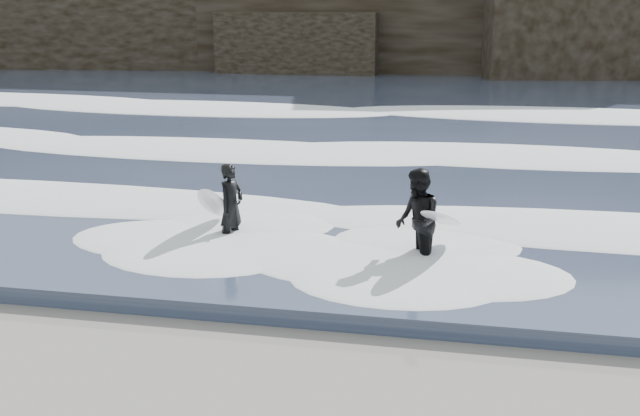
# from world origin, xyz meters

# --- Properties ---
(sea) EXTENTS (90.00, 52.00, 0.30)m
(sea) POSITION_xyz_m (0.00, 29.00, 0.15)
(sea) COLOR #313D56
(sea) RESTS_ON ground
(foam_near) EXTENTS (60.00, 3.20, 0.20)m
(foam_near) POSITION_xyz_m (0.00, 9.00, 0.40)
(foam_near) COLOR white
(foam_near) RESTS_ON sea
(foam_mid) EXTENTS (60.00, 4.00, 0.24)m
(foam_mid) POSITION_xyz_m (0.00, 16.00, 0.42)
(foam_mid) COLOR white
(foam_mid) RESTS_ON sea
(foam_far) EXTENTS (60.00, 4.80, 0.30)m
(foam_far) POSITION_xyz_m (0.00, 25.00, 0.45)
(foam_far) COLOR white
(foam_far) RESTS_ON sea
(surfer_left) EXTENTS (1.07, 1.73, 1.69)m
(surfer_left) POSITION_xyz_m (-1.12, 6.67, 0.85)
(surfer_left) COLOR black
(surfer_left) RESTS_ON ground
(surfer_right) EXTENTS (1.38, 2.06, 1.88)m
(surfer_right) POSITION_xyz_m (2.67, 5.98, 0.95)
(surfer_right) COLOR black
(surfer_right) RESTS_ON ground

